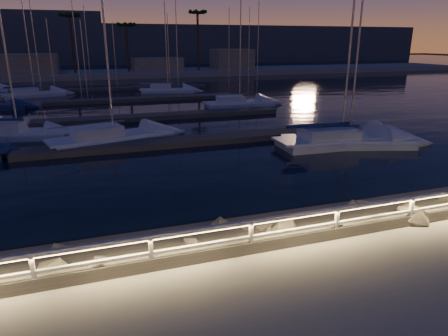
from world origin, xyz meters
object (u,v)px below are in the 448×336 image
(sailboat_e, at_px, (15,133))
(sailboat_k, at_px, (166,90))
(sailboat_d, at_px, (345,140))
(sailboat_f, at_px, (110,137))
(guard_rail, at_px, (308,220))
(sailboat_n, at_px, (33,94))
(sailboat_c, at_px, (338,139))
(sailboat_g, at_px, (238,102))

(sailboat_e, bearing_deg, sailboat_k, 67.61)
(sailboat_d, height_order, sailboat_k, sailboat_d)
(sailboat_f, distance_m, sailboat_k, 28.60)
(guard_rail, height_order, sailboat_n, sailboat_n)
(guard_rail, height_order, sailboat_d, sailboat_d)
(guard_rail, bearing_deg, sailboat_f, 105.71)
(sailboat_c, bearing_deg, sailboat_n, 125.57)
(guard_rail, xyz_separation_m, sailboat_g, (9.07, 30.35, -0.95))
(guard_rail, xyz_separation_m, sailboat_e, (-11.36, 21.44, -0.92))
(sailboat_d, height_order, sailboat_f, sailboat_d)
(sailboat_k, height_order, sailboat_n, sailboat_n)
(sailboat_c, bearing_deg, sailboat_d, -27.96)
(sailboat_c, bearing_deg, guard_rail, -125.74)
(sailboat_d, relative_size, sailboat_n, 1.16)
(sailboat_f, bearing_deg, sailboat_g, 26.57)
(sailboat_d, xyz_separation_m, sailboat_k, (-5.81, 32.78, -0.02))
(sailboat_c, height_order, sailboat_d, sailboat_c)
(sailboat_k, bearing_deg, sailboat_f, -93.80)
(guard_rail, xyz_separation_m, sailboat_d, (9.92, 12.07, -0.94))
(sailboat_c, bearing_deg, sailboat_e, 158.35)
(guard_rail, bearing_deg, sailboat_g, 73.36)
(sailboat_f, bearing_deg, sailboat_d, -36.12)
(guard_rail, height_order, sailboat_g, sailboat_g)
(sailboat_f, distance_m, sailboat_n, 28.99)
(guard_rail, height_order, sailboat_k, sailboat_k)
(sailboat_e, height_order, sailboat_f, sailboat_f)
(sailboat_e, height_order, sailboat_k, sailboat_k)
(sailboat_g, relative_size, sailboat_n, 1.03)
(sailboat_k, bearing_deg, guard_rail, -80.49)
(sailboat_f, relative_size, sailboat_n, 1.14)
(sailboat_n, bearing_deg, sailboat_c, -72.09)
(sailboat_f, height_order, sailboat_n, sailboat_f)
(guard_rail, distance_m, sailboat_k, 45.05)
(guard_rail, distance_m, sailboat_f, 18.45)
(sailboat_d, relative_size, sailboat_f, 1.01)
(sailboat_c, relative_size, sailboat_d, 1.05)
(sailboat_g, bearing_deg, sailboat_e, -154.65)
(sailboat_e, bearing_deg, sailboat_n, 104.13)
(sailboat_d, xyz_separation_m, sailboat_f, (-14.91, 5.66, 0.04))
(guard_rail, xyz_separation_m, sailboat_f, (-4.99, 17.74, -0.90))
(sailboat_d, distance_m, sailboat_g, 18.29)
(sailboat_n, bearing_deg, sailboat_k, -18.56)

